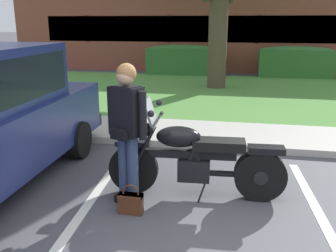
{
  "coord_description": "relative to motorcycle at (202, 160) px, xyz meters",
  "views": [
    {
      "loc": [
        0.22,
        -3.31,
        2.16
      ],
      "look_at": [
        -0.67,
        1.26,
        0.85
      ],
      "focal_mm": 39.94,
      "sensor_mm": 36.0,
      "label": 1
    }
  ],
  "objects": [
    {
      "name": "hedge_left",
      "position": [
        -1.89,
        10.98,
        0.16
      ],
      "size": [
        3.07,
        0.9,
        1.24
      ],
      "color": "#336B2D",
      "rests_on": "ground"
    },
    {
      "name": "hedge_center_left",
      "position": [
        2.51,
        10.98,
        0.16
      ],
      "size": [
        2.81,
        0.9,
        1.24
      ],
      "color": "#336B2D",
      "rests_on": "ground"
    },
    {
      "name": "grass_lawn",
      "position": [
        0.19,
        7.12,
        -0.46
      ],
      "size": [
        60.0,
        7.32,
        0.06
      ],
      "primitive_type": "cube",
      "color": "#518E3D",
      "rests_on": "ground"
    },
    {
      "name": "brick_building",
      "position": [
        1.03,
        17.68,
        1.29
      ],
      "size": [
        22.31,
        11.54,
        3.55
      ],
      "color": "brown",
      "rests_on": "ground"
    },
    {
      "name": "stall_stripe_1",
      "position": [
        1.44,
        -0.87,
        -0.49
      ],
      "size": [
        0.41,
        4.4,
        0.01
      ],
      "primitive_type": "cube",
      "rotation": [
        0.0,
        0.0,
        0.07
      ],
      "color": "silver",
      "rests_on": "ground"
    },
    {
      "name": "rider_person",
      "position": [
        -0.87,
        -0.32,
        0.5
      ],
      "size": [
        0.53,
        0.39,
        1.7
      ],
      "color": "black",
      "rests_on": "ground"
    },
    {
      "name": "curb_strip",
      "position": [
        0.19,
        1.86,
        -0.43
      ],
      "size": [
        60.0,
        0.2,
        0.12
      ],
      "primitive_type": "cube",
      "color": "#B7B2A8",
      "rests_on": "ground"
    },
    {
      "name": "handbag",
      "position": [
        -0.76,
        -0.61,
        -0.34
      ],
      "size": [
        0.28,
        0.13,
        0.36
      ],
      "color": "#562D19",
      "rests_on": "ground"
    },
    {
      "name": "ground_plane",
      "position": [
        0.19,
        -1.07,
        -0.49
      ],
      "size": [
        140.0,
        140.0,
        0.0
      ],
      "primitive_type": "plane",
      "color": "#4C4C51"
    },
    {
      "name": "concrete_walk",
      "position": [
        0.19,
        2.71,
        -0.45
      ],
      "size": [
        60.0,
        1.5,
        0.08
      ],
      "primitive_type": "cube",
      "color": "#B7B2A8",
      "rests_on": "ground"
    },
    {
      "name": "motorcycle",
      "position": [
        0.0,
        0.0,
        0.0
      ],
      "size": [
        2.24,
        0.82,
        1.26
      ],
      "color": "black",
      "rests_on": "ground"
    },
    {
      "name": "stall_stripe_0",
      "position": [
        -1.31,
        -0.87,
        -0.49
      ],
      "size": [
        0.41,
        4.4,
        0.01
      ],
      "primitive_type": "cube",
      "rotation": [
        0.0,
        0.0,
        0.07
      ],
      "color": "silver",
      "rests_on": "ground"
    }
  ]
}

